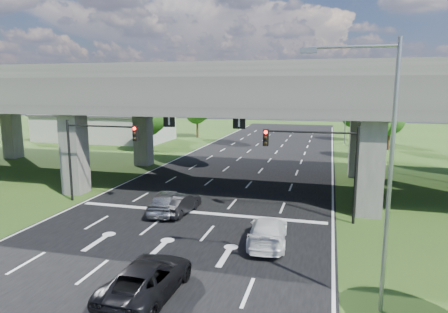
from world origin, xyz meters
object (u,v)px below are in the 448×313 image
at_px(car_trailing, 147,278).
at_px(signal_left, 95,146).
at_px(car_white, 268,231).
at_px(signal_right, 320,155).
at_px(car_silver, 168,201).
at_px(streetlight_beyond, 343,104).
at_px(streetlight_near, 379,158).
at_px(car_dark, 179,204).
at_px(streetlight_far, 348,111).

bearing_deg(car_trailing, signal_left, -48.70).
bearing_deg(car_white, signal_right, -122.39).
bearing_deg(car_silver, streetlight_beyond, -114.94).
height_order(streetlight_near, car_dark, streetlight_near).
bearing_deg(car_white, signal_left, -24.13).
xyz_separation_m(signal_left, car_trailing, (9.36, -11.18, -3.44)).
relative_size(streetlight_near, car_dark, 2.48).
distance_m(streetlight_near, car_white, 8.74).
distance_m(signal_left, streetlight_near, 20.56).
bearing_deg(car_silver, signal_right, 178.58).
relative_size(car_silver, car_trailing, 0.89).
bearing_deg(signal_right, streetlight_near, -77.12).
height_order(car_silver, car_dark, car_silver).
bearing_deg(streetlight_far, car_trailing, -105.33).
xyz_separation_m(streetlight_near, car_trailing, (-8.57, -1.24, -5.10)).
xyz_separation_m(signal_right, streetlight_near, (2.27, -9.94, 1.66)).
xyz_separation_m(signal_right, streetlight_beyond, (2.27, 36.06, 1.66)).
bearing_deg(car_white, streetlight_near, 126.73).
distance_m(signal_right, streetlight_far, 20.25).
xyz_separation_m(streetlight_far, car_trailing, (-8.57, -31.24, -5.10)).
bearing_deg(streetlight_near, streetlight_beyond, 90.00).
xyz_separation_m(car_silver, car_dark, (0.85, 0.00, -0.11)).
bearing_deg(streetlight_beyond, car_white, -96.58).
bearing_deg(streetlight_beyond, car_trailing, -100.28).
xyz_separation_m(signal_right, car_dark, (-8.89, -0.94, -3.49)).
bearing_deg(signal_right, streetlight_far, 83.53).
relative_size(streetlight_beyond, car_trailing, 1.95).
relative_size(streetlight_far, car_trailing, 1.95).
bearing_deg(car_silver, streetlight_near, 136.21).
relative_size(signal_right, signal_left, 1.00).
xyz_separation_m(streetlight_near, car_dark, (-11.17, 9.00, -5.15)).
distance_m(signal_right, car_silver, 10.36).
height_order(car_dark, car_trailing, car_trailing).
relative_size(car_dark, car_white, 0.84).
relative_size(car_white, car_trailing, 0.94).
distance_m(streetlight_far, car_trailing, 32.79).
distance_m(car_dark, car_white, 7.45).
bearing_deg(car_silver, streetlight_far, -126.73).
distance_m(streetlight_beyond, car_trailing, 48.28).
height_order(signal_left, streetlight_far, streetlight_far).
distance_m(signal_right, signal_left, 15.65).
bearing_deg(car_trailing, streetlight_far, -103.95).
bearing_deg(car_trailing, streetlight_beyond, -98.89).
relative_size(signal_left, streetlight_beyond, 0.60).
bearing_deg(signal_right, car_trailing, -119.37).
relative_size(signal_left, streetlight_far, 0.60).
distance_m(car_silver, car_white, 8.20).
xyz_separation_m(streetlight_near, car_white, (-4.70, 5.30, -5.12)).
distance_m(streetlight_far, car_silver, 24.71).
bearing_deg(streetlight_far, streetlight_near, -90.00).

